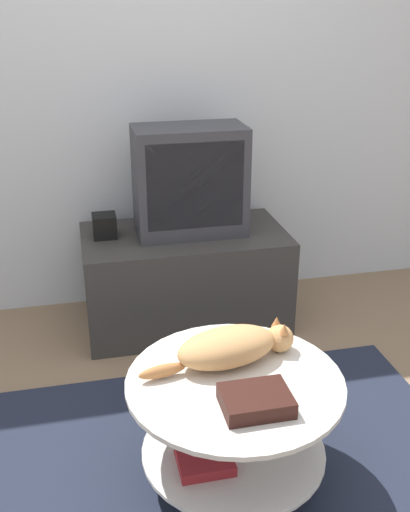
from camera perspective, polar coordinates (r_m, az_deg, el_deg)
The scene contains 9 objects.
ground_plane at distance 2.31m, azimuth 1.48°, elevation -21.63°, with size 12.00×12.00×0.00m, color #7F664C.
wall_back at distance 3.24m, azimuth -5.57°, elevation 17.48°, with size 8.00×0.05×2.60m.
rug at distance 2.31m, azimuth 1.49°, elevation -21.46°, with size 1.98×1.52×0.02m.
tv_stand at distance 3.19m, azimuth -1.92°, elevation -2.11°, with size 1.05×0.57×0.51m.
tv at distance 3.02m, azimuth -1.45°, elevation 7.17°, with size 0.55×0.30×0.55m.
speaker at distance 3.06m, azimuth -9.55°, elevation 2.86°, with size 0.12×0.12×0.12m.
coffee_table at distance 2.15m, azimuth 2.65°, elevation -15.06°, with size 0.74×0.74×0.43m.
dvd_box at distance 1.93m, azimuth 4.87°, elevation -13.56°, with size 0.22×0.17×0.05m.
cat at distance 2.12m, azimuth 2.50°, elevation -8.61°, with size 0.58×0.25×0.13m.
Camera 1 is at (-0.41, -1.57, 1.64)m, focal length 42.00 mm.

